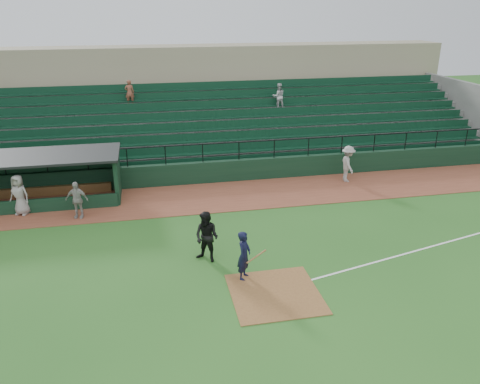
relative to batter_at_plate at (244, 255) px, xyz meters
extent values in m
plane|color=#265B1D|center=(0.83, -0.20, -0.93)|extent=(90.00, 90.00, 0.00)
cube|color=brown|center=(0.83, 7.80, -0.91)|extent=(40.00, 4.00, 0.03)
cube|color=brown|center=(0.83, -1.20, -0.91)|extent=(3.00, 3.00, 0.03)
cube|color=white|center=(8.83, 1.00, -0.92)|extent=(17.49, 4.44, 0.01)
cube|color=black|center=(0.83, 10.00, -0.33)|extent=(36.00, 0.35, 1.20)
cylinder|color=black|center=(0.83, 10.00, 1.27)|extent=(36.00, 0.06, 0.06)
cube|color=slate|center=(0.83, 14.90, 0.87)|extent=(36.00, 9.00, 3.60)
cube|color=#0E331F|center=(0.83, 14.40, 1.32)|extent=(34.56, 8.00, 4.05)
cube|color=slate|center=(18.83, 14.95, 1.17)|extent=(0.35, 9.50, 4.20)
cube|color=gray|center=(0.83, 21.40, 2.27)|extent=(38.00, 3.00, 6.40)
cube|color=slate|center=(0.83, 19.40, 2.77)|extent=(36.00, 2.00, 0.20)
imported|color=silver|center=(5.64, 15.70, 2.62)|extent=(0.82, 0.64, 1.69)
imported|color=brown|center=(-3.94, 16.70, 3.03)|extent=(0.58, 0.38, 1.60)
cube|color=black|center=(-8.92, 10.20, 0.22)|extent=(8.50, 0.20, 2.30)
cube|color=black|center=(-4.67, 8.90, 0.22)|extent=(0.20, 2.60, 2.30)
cube|color=black|center=(-8.92, 8.90, 1.43)|extent=(8.90, 3.20, 0.12)
cube|color=olive|center=(-8.92, 9.80, -0.68)|extent=(7.65, 0.40, 0.50)
cube|color=black|center=(-8.92, 7.55, -0.58)|extent=(8.50, 0.12, 0.70)
imported|color=black|center=(0.00, 0.00, 0.00)|extent=(0.72, 0.81, 1.85)
cylinder|color=olive|center=(0.40, -0.20, 0.02)|extent=(0.79, 0.34, 0.35)
imported|color=black|center=(-1.12, 1.51, 0.08)|extent=(1.24, 1.20, 2.01)
imported|color=#9F9A94|center=(7.64, 8.60, 0.11)|extent=(0.84, 1.35, 2.01)
imported|color=#A6A19B|center=(-6.41, 6.56, -0.02)|extent=(1.09, 0.64, 1.75)
imported|color=gray|center=(-9.05, 7.48, 0.07)|extent=(1.11, 0.93, 1.93)
camera|label=1|loc=(-3.06, -14.33, 8.28)|focal=35.32mm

